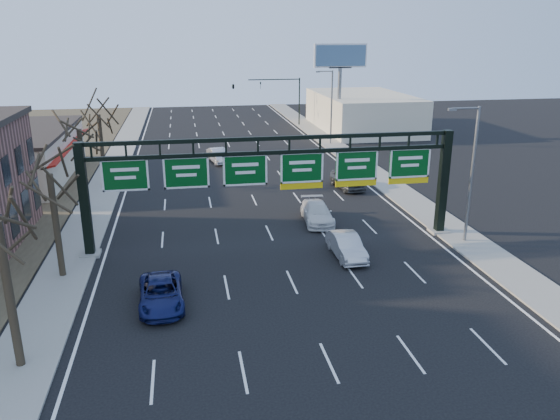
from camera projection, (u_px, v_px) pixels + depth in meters
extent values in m
plane|color=black|center=(299.00, 298.00, 28.78)|extent=(160.00, 160.00, 0.00)
cube|color=gray|center=(98.00, 200.00, 45.32)|extent=(3.00, 120.00, 0.12)
cube|color=gray|center=(390.00, 186.00, 49.63)|extent=(3.00, 120.00, 0.12)
cube|color=white|center=(251.00, 193.00, 47.49)|extent=(21.60, 120.00, 0.01)
cube|color=black|center=(85.00, 201.00, 33.18)|extent=(0.55, 0.55, 7.20)
cube|color=gray|center=(91.00, 254.00, 34.26)|extent=(1.20, 1.20, 0.20)
cube|color=black|center=(443.00, 183.00, 37.12)|extent=(0.55, 0.55, 7.20)
cube|color=gray|center=(438.00, 231.00, 38.21)|extent=(1.20, 1.20, 0.20)
cube|color=black|center=(274.00, 138.00, 34.08)|extent=(23.40, 0.25, 0.25)
cube|color=black|center=(274.00, 152.00, 34.36)|extent=(23.40, 0.25, 0.25)
cube|color=#044114|center=(125.00, 175.00, 33.14)|extent=(2.80, 0.10, 2.00)
cube|color=#044114|center=(186.00, 172.00, 33.76)|extent=(2.80, 0.10, 2.00)
cube|color=#044114|center=(245.00, 170.00, 34.38)|extent=(2.80, 0.10, 2.00)
cube|color=#044114|center=(302.00, 167.00, 34.99)|extent=(2.80, 0.10, 2.00)
cube|color=yellow|center=(302.00, 186.00, 35.37)|extent=(2.80, 0.10, 0.40)
cube|color=#044114|center=(357.00, 165.00, 35.61)|extent=(2.80, 0.10, 2.00)
cube|color=yellow|center=(356.00, 183.00, 35.99)|extent=(2.80, 0.10, 0.40)
cube|color=#044114|center=(410.00, 163.00, 36.23)|extent=(2.80, 0.10, 2.00)
cube|color=yellow|center=(408.00, 181.00, 36.61)|extent=(2.80, 0.10, 0.40)
cube|color=beige|center=(13.00, 156.00, 51.60)|extent=(10.00, 18.00, 4.40)
cube|color=#332B26|center=(9.00, 131.00, 50.88)|extent=(10.40, 18.40, 0.30)
cube|color=#A41810|center=(69.00, 146.00, 52.22)|extent=(1.20, 18.00, 0.40)
cube|color=beige|center=(362.00, 112.00, 78.16)|extent=(12.00, 20.00, 5.00)
cylinder|color=#2E261A|center=(9.00, 295.00, 21.84)|extent=(0.36, 0.36, 6.46)
cylinder|color=#2E261A|center=(56.00, 225.00, 30.32)|extent=(0.36, 0.36, 6.08)
cylinder|color=#2E261A|center=(84.00, 174.00, 39.56)|extent=(0.36, 0.36, 6.84)
cylinder|color=#2E261A|center=(102.00, 149.00, 48.97)|extent=(0.36, 0.36, 6.46)
cylinder|color=slate|center=(472.00, 175.00, 35.09)|extent=(0.20, 0.20, 9.00)
cylinder|color=slate|center=(466.00, 106.00, 33.57)|extent=(1.80, 0.12, 0.12)
cube|color=slate|center=(452.00, 107.00, 33.43)|extent=(0.50, 0.22, 0.15)
cylinder|color=slate|center=(331.00, 107.00, 66.90)|extent=(0.20, 0.20, 9.00)
cylinder|color=slate|center=(325.00, 70.00, 65.38)|extent=(1.80, 0.12, 0.12)
cube|color=slate|center=(318.00, 71.00, 65.24)|extent=(0.50, 0.22, 0.15)
cylinder|color=slate|center=(339.00, 103.00, 72.02)|extent=(0.50, 0.50, 9.00)
cube|color=slate|center=(340.00, 68.00, 70.62)|extent=(3.00, 0.30, 0.20)
cube|color=white|center=(341.00, 56.00, 70.15)|extent=(7.00, 0.30, 3.00)
cube|color=#446589|center=(341.00, 56.00, 69.97)|extent=(6.60, 0.05, 2.60)
cylinder|color=black|center=(299.00, 102.00, 81.14)|extent=(0.18, 0.18, 7.00)
cylinder|color=black|center=(274.00, 80.00, 79.48)|extent=(7.60, 0.14, 0.14)
imported|color=black|center=(261.00, 85.00, 79.39)|extent=(0.20, 0.20, 1.00)
imported|color=black|center=(233.00, 86.00, 78.71)|extent=(0.54, 0.54, 1.62)
imported|color=#121950|center=(161.00, 293.00, 27.84)|extent=(2.43, 4.88, 1.33)
imported|color=#B1B2B7|center=(346.00, 246.00, 33.88)|extent=(1.62, 4.40, 1.44)
imported|color=silver|center=(317.00, 213.00, 40.12)|extent=(2.33, 5.05, 1.43)
imported|color=#45484A|center=(347.00, 179.00, 48.90)|extent=(2.39, 4.94, 1.63)
imported|color=silver|center=(219.00, 156.00, 58.59)|extent=(2.47, 4.75, 1.49)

